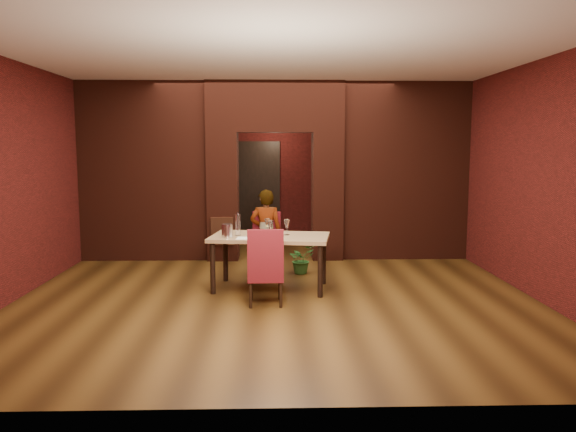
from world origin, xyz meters
name	(u,v)px	position (x,y,z in m)	size (l,w,h in m)	color
floor	(276,284)	(0.00, 0.00, 0.00)	(8.00, 8.00, 0.00)	#4D3213
ceiling	(276,65)	(0.00, 0.00, 3.20)	(7.00, 8.00, 0.04)	silver
wall_back	(275,167)	(0.00, 4.00, 1.60)	(7.00, 0.04, 3.20)	maroon
wall_front	(279,206)	(0.00, -4.00, 1.60)	(7.00, 0.04, 3.20)	maroon
wall_left	(34,178)	(-3.50, 0.00, 1.60)	(0.04, 8.00, 3.20)	maroon
wall_right	(512,177)	(3.50, 0.00, 1.60)	(0.04, 8.00, 3.20)	maroon
pillar_left	(223,196)	(-0.95, 2.00, 1.15)	(0.55, 0.55, 2.30)	maroon
pillar_right	(327,196)	(0.95, 2.00, 1.15)	(0.55, 0.55, 2.30)	maroon
lintel	(275,107)	(0.00, 2.00, 2.75)	(2.45, 0.55, 0.90)	maroon
wing_wall_left	(144,172)	(-2.36, 2.00, 1.60)	(2.27, 0.35, 3.20)	maroon
wing_wall_right	(404,171)	(2.36, 2.00, 1.60)	(2.27, 0.35, 3.20)	maroon
vent_panel	(222,231)	(-0.95, 1.71, 0.55)	(0.40, 0.03, 0.50)	#A04E2E
rear_door	(256,193)	(-0.40, 3.94, 1.05)	(0.90, 0.08, 2.10)	black
rear_door_frame	(256,193)	(-0.40, 3.90, 1.05)	(1.02, 0.04, 2.22)	black
dining_table	(270,262)	(-0.09, -0.24, 0.39)	(1.67, 0.94, 0.78)	#A4805B
chair_far	(265,244)	(-0.17, 0.65, 0.50)	(0.45, 0.45, 1.00)	maroon
chair_near	(265,266)	(-0.14, -1.03, 0.51)	(0.46, 0.46, 1.01)	maroon
person_seated	(266,233)	(-0.15, 0.57, 0.69)	(0.50, 0.33, 1.38)	beige
wine_glass_a	(268,226)	(-0.12, -0.12, 0.89)	(0.09, 0.09, 0.23)	silver
wine_glass_b	(270,228)	(-0.08, -0.28, 0.89)	(0.09, 0.09, 0.22)	silver
wine_glass_c	(287,227)	(0.16, -0.21, 0.89)	(0.09, 0.09, 0.23)	white
tasting_sheet	(248,238)	(-0.39, -0.49, 0.78)	(0.31, 0.23, 0.00)	white
wine_bucket	(227,231)	(-0.68, -0.42, 0.88)	(0.16, 0.16, 0.19)	silver
water_bottle	(238,224)	(-0.55, -0.22, 0.94)	(0.08, 0.08, 0.33)	white
potted_plant	(301,259)	(0.41, 0.73, 0.23)	(0.42, 0.37, 0.47)	#2E6B2B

